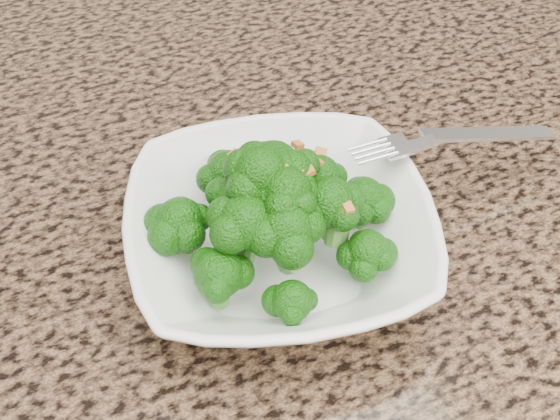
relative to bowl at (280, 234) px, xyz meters
name	(u,v)px	position (x,y,z in m)	size (l,w,h in m)	color
granite_counter	(253,336)	(-0.04, -0.04, -0.04)	(1.64, 1.04, 0.03)	brown
bowl	(280,234)	(0.00, 0.00, 0.00)	(0.21, 0.21, 0.05)	white
broccoli_pile	(280,174)	(0.00, 0.00, 0.06)	(0.18, 0.18, 0.06)	#17610B
garlic_topping	(280,132)	(0.00, 0.00, 0.09)	(0.11, 0.11, 0.01)	orange
fork	(426,142)	(0.12, 0.01, 0.03)	(0.19, 0.03, 0.01)	silver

